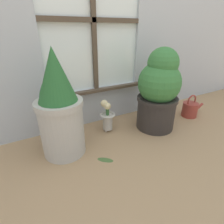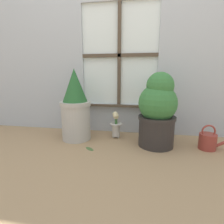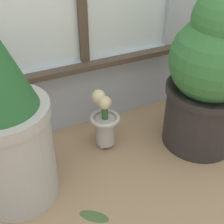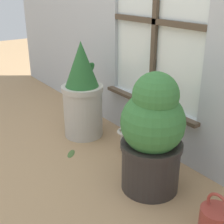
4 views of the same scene
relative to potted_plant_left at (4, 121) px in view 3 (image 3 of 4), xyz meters
The scene contains 5 objects.
ground_plane 0.56m from the potted_plant_left, 27.89° to the right, with size 10.00×10.00×0.00m, color tan.
potted_plant_left is the anchor object (origin of this frame).
potted_plant_right 0.80m from the potted_plant_left, ahead, with size 0.34×0.34×0.68m.
flower_vase 0.45m from the potted_plant_left, 14.76° to the left, with size 0.13×0.13×0.27m.
fallen_leaf 0.45m from the potted_plant_left, 47.59° to the right, with size 0.11×0.11×0.01m.
Camera 3 is at (-0.42, -0.66, 0.94)m, focal length 50.00 mm.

